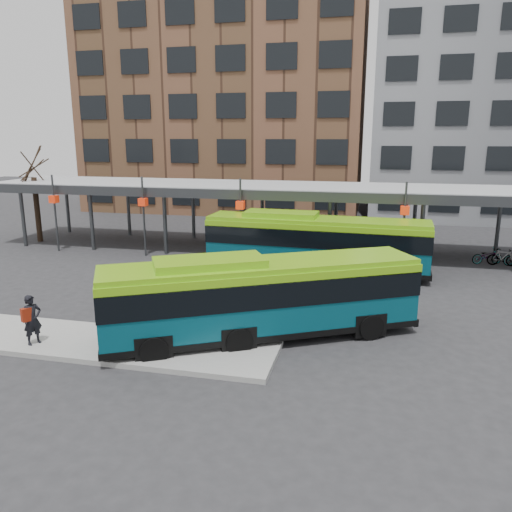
{
  "coord_description": "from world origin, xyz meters",
  "views": [
    {
      "loc": [
        4.25,
        -17.59,
        7.17
      ],
      "look_at": [
        -0.75,
        3.95,
        1.8
      ],
      "focal_mm": 35.0,
      "sensor_mm": 36.0,
      "label": 1
    }
  ],
  "objects_px": {
    "bus_front": "(261,296)",
    "pedestrian": "(32,319)",
    "bus_rear": "(315,242)",
    "tree": "(37,206)"
  },
  "relations": [
    {
      "from": "bus_front",
      "to": "pedestrian",
      "type": "distance_m",
      "value": 7.88
    },
    {
      "from": "tree",
      "to": "pedestrian",
      "type": "distance_m",
      "value": 19.37
    },
    {
      "from": "bus_front",
      "to": "bus_rear",
      "type": "bearing_deg",
      "value": 56.39
    },
    {
      "from": "bus_rear",
      "to": "bus_front",
      "type": "bearing_deg",
      "value": -92.36
    },
    {
      "from": "bus_front",
      "to": "pedestrian",
      "type": "height_order",
      "value": "bus_front"
    },
    {
      "from": "tree",
      "to": "bus_rear",
      "type": "distance_m",
      "value": 19.82
    },
    {
      "from": "tree",
      "to": "bus_rear",
      "type": "xyz_separation_m",
      "value": [
        19.46,
        -3.68,
        -0.77
      ]
    },
    {
      "from": "bus_front",
      "to": "pedestrian",
      "type": "bearing_deg",
      "value": 171.23
    },
    {
      "from": "tree",
      "to": "pedestrian",
      "type": "bearing_deg",
      "value": -54.59
    },
    {
      "from": "bus_rear",
      "to": "pedestrian",
      "type": "bearing_deg",
      "value": -121.56
    }
  ]
}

